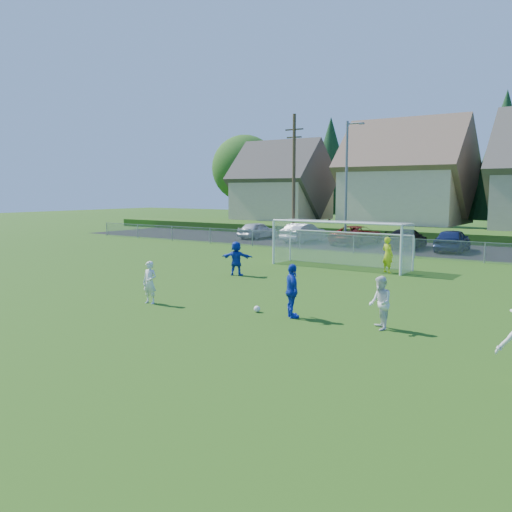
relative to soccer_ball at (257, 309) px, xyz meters
The scene contains 20 objects.
ground 5.16m from the soccer_ball, 118.13° to the right, with size 160.00×160.00×0.00m, color #193D0C.
asphalt_lot 23.08m from the soccer_ball, 96.04° to the left, with size 60.00×60.00×0.00m, color black.
grass_embankment 30.55m from the soccer_ball, 94.56° to the left, with size 70.00×6.00×0.80m, color #1E420F.
soccer_ball is the anchor object (origin of this frame).
player_white_a 4.20m from the soccer_ball, 165.57° to the right, with size 0.57×0.37×1.55m, color white.
player_white_b 4.33m from the soccer_ball, ahead, with size 0.77×0.60×1.59m, color white.
player_blue_a 1.57m from the soccer_ball, ahead, with size 1.03×0.43×1.76m, color #1335BA.
player_blue_b 8.08m from the soccer_ball, 131.70° to the left, with size 1.53×0.49×1.65m, color #1335BA.
goalkeeper 10.99m from the soccer_ball, 88.12° to the left, with size 0.65×0.43×1.79m, color #D1E81B.
car_a 28.03m from the soccer_ball, 124.49° to the left, with size 1.65×4.10×1.40m, color silver.
car_b 25.05m from the soccer_ball, 116.11° to the left, with size 1.57×4.49×1.48m, color #BCBCBC.
car_c 23.83m from the soccer_ball, 106.13° to the left, with size 2.39×5.19×1.44m, color #65110B.
car_d 22.85m from the soccer_ball, 96.89° to the left, with size 1.92×4.73×1.37m, color black.
car_e 22.34m from the soccer_ball, 88.71° to the left, with size 1.80×4.48×1.53m, color #152049.
soccer_goal 11.85m from the soccer_ball, 101.93° to the left, with size 7.42×1.90×2.50m.
chainlink_fence 17.63m from the soccer_ball, 97.93° to the left, with size 52.06×0.06×1.20m.
streetlight 23.02m from the soccer_ball, 107.77° to the left, with size 1.38×0.18×9.00m.
utility_pole 25.92m from the soccer_ball, 117.98° to the left, with size 1.60×0.26×10.00m.
houses_row 38.60m from the soccer_ball, 90.69° to the left, with size 53.90×11.45×13.27m.
tree_row 44.73m from the soccer_ball, 91.79° to the left, with size 65.98×12.36×13.80m.
Camera 1 is at (12.61, -10.23, 4.12)m, focal length 38.00 mm.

